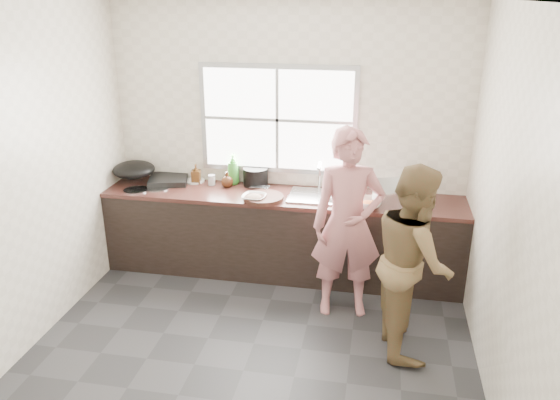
% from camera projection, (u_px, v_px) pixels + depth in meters
% --- Properties ---
extents(floor, '(3.60, 3.20, 0.01)m').
position_uv_depth(floor, '(254.00, 344.00, 4.56)').
color(floor, '#2B2B2E').
rests_on(floor, ground).
extents(wall_back, '(3.60, 0.01, 2.70)m').
position_uv_depth(wall_back, '(288.00, 139.00, 5.55)').
color(wall_back, beige).
rests_on(wall_back, ground).
extents(wall_left, '(0.01, 3.20, 2.70)m').
position_uv_depth(wall_left, '(33.00, 178.00, 4.39)').
color(wall_left, beige).
rests_on(wall_left, ground).
extents(wall_right, '(0.01, 3.20, 2.70)m').
position_uv_depth(wall_right, '(505.00, 209.00, 3.77)').
color(wall_right, beige).
rests_on(wall_right, ground).
extents(wall_front, '(3.60, 0.01, 2.70)m').
position_uv_depth(wall_front, '(172.00, 306.00, 2.61)').
color(wall_front, silver).
rests_on(wall_front, ground).
extents(cabinet, '(3.60, 0.62, 0.82)m').
position_uv_depth(cabinet, '(282.00, 236.00, 5.60)').
color(cabinet, black).
rests_on(cabinet, floor).
extents(countertop, '(3.60, 0.64, 0.04)m').
position_uv_depth(countertop, '(282.00, 196.00, 5.45)').
color(countertop, '#381C17').
rests_on(countertop, cabinet).
extents(sink, '(0.55, 0.45, 0.02)m').
position_uv_depth(sink, '(317.00, 196.00, 5.38)').
color(sink, silver).
rests_on(sink, countertop).
extents(faucet, '(0.02, 0.02, 0.30)m').
position_uv_depth(faucet, '(320.00, 176.00, 5.51)').
color(faucet, silver).
rests_on(faucet, countertop).
extents(window_frame, '(1.60, 0.05, 1.10)m').
position_uv_depth(window_frame, '(278.00, 120.00, 5.48)').
color(window_frame, '#9EA0A5').
rests_on(window_frame, wall_back).
extents(window_glazing, '(1.50, 0.01, 1.00)m').
position_uv_depth(window_glazing, '(277.00, 120.00, 5.46)').
color(window_glazing, white).
rests_on(window_glazing, window_frame).
extents(woman, '(0.64, 0.48, 1.60)m').
position_uv_depth(woman, '(347.00, 230.00, 4.77)').
color(woman, '#C47577').
rests_on(woman, floor).
extents(person_side, '(0.72, 0.85, 1.56)m').
position_uv_depth(person_side, '(413.00, 260.00, 4.28)').
color(person_side, brown).
rests_on(person_side, floor).
extents(cutting_board, '(0.42, 0.42, 0.04)m').
position_uv_depth(cutting_board, '(263.00, 198.00, 5.30)').
color(cutting_board, '#331B14').
rests_on(cutting_board, countertop).
extents(cleaver, '(0.19, 0.10, 0.01)m').
position_uv_depth(cleaver, '(260.00, 187.00, 5.52)').
color(cleaver, silver).
rests_on(cleaver, cutting_board).
extents(bowl_mince, '(0.25, 0.25, 0.06)m').
position_uv_depth(bowl_mince, '(254.00, 198.00, 5.28)').
color(bowl_mince, silver).
rests_on(bowl_mince, countertop).
extents(bowl_crabs, '(0.22, 0.22, 0.06)m').
position_uv_depth(bowl_crabs, '(368.00, 204.00, 5.10)').
color(bowl_crabs, silver).
rests_on(bowl_crabs, countertop).
extents(bowl_held, '(0.25, 0.25, 0.06)m').
position_uv_depth(bowl_held, '(333.00, 197.00, 5.30)').
color(bowl_held, white).
rests_on(bowl_held, countertop).
extents(black_pot, '(0.29, 0.29, 0.19)m').
position_uv_depth(black_pot, '(256.00, 177.00, 5.67)').
color(black_pot, black).
rests_on(black_pot, countertop).
extents(plate_food, '(0.26, 0.26, 0.02)m').
position_uv_depth(plate_food, '(195.00, 181.00, 5.81)').
color(plate_food, white).
rests_on(plate_food, countertop).
extents(bottle_green, '(0.14, 0.14, 0.33)m').
position_uv_depth(bottle_green, '(233.00, 169.00, 5.69)').
color(bottle_green, green).
rests_on(bottle_green, countertop).
extents(bottle_brown_tall, '(0.09, 0.10, 0.19)m').
position_uv_depth(bottle_brown_tall, '(196.00, 174.00, 5.74)').
color(bottle_brown_tall, '#4C2E13').
rests_on(bottle_brown_tall, countertop).
extents(bottle_brown_short, '(0.12, 0.12, 0.15)m').
position_uv_depth(bottle_brown_short, '(227.00, 180.00, 5.63)').
color(bottle_brown_short, '#3D1F0F').
rests_on(bottle_brown_short, countertop).
extents(glass_jar, '(0.08, 0.08, 0.11)m').
position_uv_depth(glass_jar, '(212.00, 180.00, 5.69)').
color(glass_jar, '#B8BCBF').
rests_on(glass_jar, countertop).
extents(burner, '(0.48, 0.48, 0.06)m').
position_uv_depth(burner, '(169.00, 180.00, 5.78)').
color(burner, black).
rests_on(burner, countertop).
extents(wok, '(0.52, 0.52, 0.17)m').
position_uv_depth(wok, '(134.00, 170.00, 5.74)').
color(wok, black).
rests_on(wok, burner).
extents(dish_rack, '(0.43, 0.35, 0.27)m').
position_uv_depth(dish_rack, '(387.00, 187.00, 5.25)').
color(dish_rack, white).
rests_on(dish_rack, countertop).
extents(pot_lid_left, '(0.31, 0.31, 0.01)m').
position_uv_depth(pot_lid_left, '(136.00, 190.00, 5.54)').
color(pot_lid_left, '#AAABB1').
rests_on(pot_lid_left, countertop).
extents(pot_lid_right, '(0.29, 0.29, 0.01)m').
position_uv_depth(pot_lid_right, '(157.00, 188.00, 5.60)').
color(pot_lid_right, '#ABAFB2').
rests_on(pot_lid_right, countertop).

